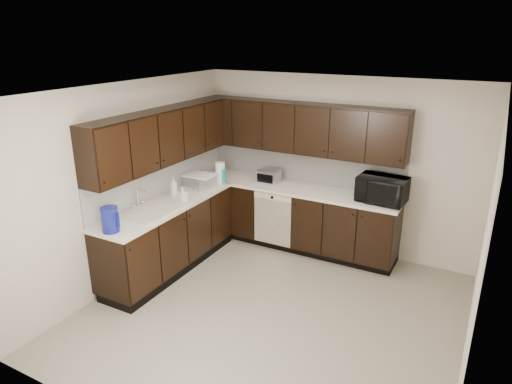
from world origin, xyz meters
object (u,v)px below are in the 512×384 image
Objects in this scene: sink at (152,215)px; microwave at (382,189)px; storage_bin at (200,180)px; blue_pitcher at (110,220)px; toaster_oven at (269,176)px.

sink is 2.97m from microwave.
microwave is at bearing 13.49° from storage_bin.
storage_bin is 1.45× the size of blue_pitcher.
toaster_oven is at bearing 66.14° from blue_pitcher.
storage_bin is 1.78m from blue_pitcher.
microwave reaches higher than blue_pitcher.
storage_bin is (-0.80, -0.60, -0.01)m from toaster_oven.
microwave reaches higher than sink.
microwave is (2.43, 1.68, 0.23)m from sink.
toaster_oven is (-1.66, 0.01, -0.07)m from microwave.
toaster_oven is at bearing 36.78° from storage_bin.
microwave is at bearing 34.69° from sink.
storage_bin is (-0.03, 1.09, 0.14)m from sink.
microwave is at bearing -1.52° from toaster_oven.
sink is 2.66× the size of toaster_oven.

